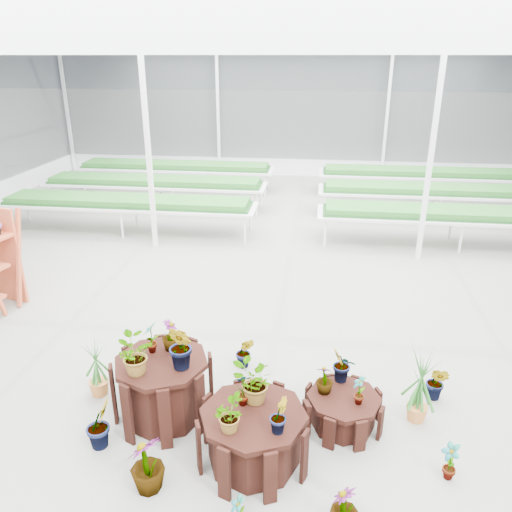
# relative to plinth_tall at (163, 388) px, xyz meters

# --- Properties ---
(ground_plane) EXTENTS (24.00, 24.00, 0.00)m
(ground_plane) POSITION_rel_plinth_tall_xyz_m (1.03, 1.72, -0.40)
(ground_plane) COLOR gray
(ground_plane) RESTS_ON ground
(greenhouse_shell) EXTENTS (18.00, 24.00, 4.50)m
(greenhouse_shell) POSITION_rel_plinth_tall_xyz_m (1.03, 1.72, 1.85)
(greenhouse_shell) COLOR white
(greenhouse_shell) RESTS_ON ground
(steel_frame) EXTENTS (18.00, 24.00, 4.50)m
(steel_frame) POSITION_rel_plinth_tall_xyz_m (1.03, 1.72, 1.85)
(steel_frame) COLOR silver
(steel_frame) RESTS_ON ground
(nursery_benches) EXTENTS (16.00, 7.00, 0.84)m
(nursery_benches) POSITION_rel_plinth_tall_xyz_m (1.03, 8.92, 0.02)
(nursery_benches) COLOR silver
(nursery_benches) RESTS_ON ground
(plinth_tall) EXTENTS (1.50, 1.50, 0.80)m
(plinth_tall) POSITION_rel_plinth_tall_xyz_m (0.00, 0.00, 0.00)
(plinth_tall) COLOR black
(plinth_tall) RESTS_ON ground
(plinth_mid) EXTENTS (1.60, 1.60, 0.64)m
(plinth_mid) POSITION_rel_plinth_tall_xyz_m (1.20, -0.60, -0.08)
(plinth_mid) COLOR black
(plinth_mid) RESTS_ON ground
(plinth_low) EXTENTS (1.20, 1.20, 0.41)m
(plinth_low) POSITION_rel_plinth_tall_xyz_m (2.20, 0.10, -0.20)
(plinth_low) COLOR black
(plinth_low) RESTS_ON ground
(nursery_plants) EXTENTS (4.79, 2.86, 1.41)m
(nursery_plants) POSITION_rel_plinth_tall_xyz_m (0.91, -0.06, 0.16)
(nursery_plants) COLOR #245D21
(nursery_plants) RESTS_ON ground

